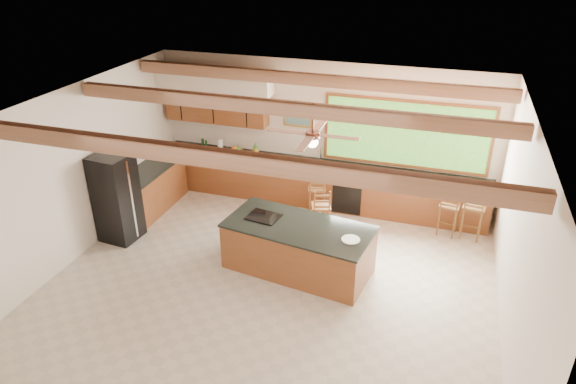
% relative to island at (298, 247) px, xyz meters
% --- Properties ---
extents(ground, '(7.20, 7.20, 0.00)m').
position_rel_island_xyz_m(ground, '(-0.31, -0.43, -0.43)').
color(ground, '#BBB19B').
rests_on(ground, ground).
extents(room_shell, '(7.27, 6.54, 3.02)m').
position_rel_island_xyz_m(room_shell, '(-0.48, 0.22, 1.78)').
color(room_shell, silver).
rests_on(room_shell, ground).
extents(counter_run, '(7.12, 3.10, 1.24)m').
position_rel_island_xyz_m(counter_run, '(-1.13, 2.09, 0.03)').
color(counter_run, brown).
rests_on(counter_run, ground).
extents(island, '(2.62, 1.51, 0.88)m').
position_rel_island_xyz_m(island, '(0.00, 0.00, 0.00)').
color(island, brown).
rests_on(island, ground).
extents(refrigerator, '(0.71, 0.70, 1.70)m').
position_rel_island_xyz_m(refrigerator, '(-3.53, -0.03, 0.42)').
color(refrigerator, black).
rests_on(refrigerator, ground).
extents(bar_stool_a, '(0.45, 0.45, 1.00)m').
position_rel_island_xyz_m(bar_stool_a, '(-0.21, 1.94, 0.16)').
color(bar_stool_a, brown).
rests_on(bar_stool_a, ground).
extents(bar_stool_b, '(0.45, 0.45, 0.99)m').
position_rel_island_xyz_m(bar_stool_b, '(0.07, 1.21, 0.16)').
color(bar_stool_b, brown).
rests_on(bar_stool_b, ground).
extents(bar_stool_c, '(0.45, 0.45, 1.12)m').
position_rel_island_xyz_m(bar_stool_c, '(2.85, 1.96, 0.23)').
color(bar_stool_c, brown).
rests_on(bar_stool_c, ground).
extents(bar_stool_d, '(0.43, 0.43, 1.04)m').
position_rel_island_xyz_m(bar_stool_d, '(2.41, 1.96, 0.18)').
color(bar_stool_d, brown).
rests_on(bar_stool_d, ground).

